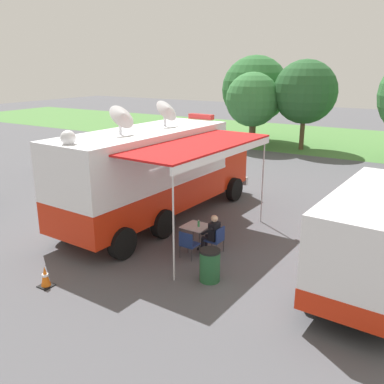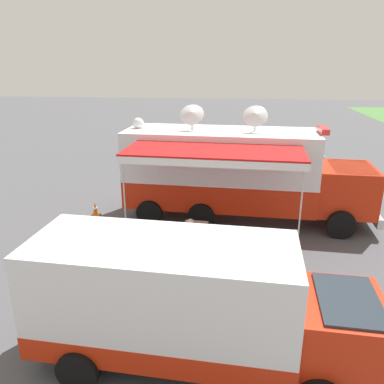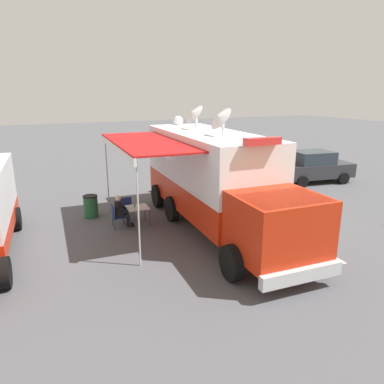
{
  "view_description": "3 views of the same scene",
  "coord_description": "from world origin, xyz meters",
  "px_view_note": "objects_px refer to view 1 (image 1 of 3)",
  "views": [
    {
      "loc": [
        9.0,
        -11.46,
        5.66
      ],
      "look_at": [
        1.64,
        0.59,
        1.38
      ],
      "focal_mm": 39.25,
      "sensor_mm": 36.0,
      "label": 1
    },
    {
      "loc": [
        14.39,
        0.48,
        6.01
      ],
      "look_at": [
        0.36,
        -1.05,
        1.13
      ],
      "focal_mm": 35.9,
      "sensor_mm": 36.0,
      "label": 2
    },
    {
      "loc": [
        6.17,
        11.92,
        4.95
      ],
      "look_at": [
        0.43,
        -0.43,
        1.14
      ],
      "focal_mm": 33.67,
      "sensor_mm": 36.0,
      "label": 3
    }
  ],
  "objects_px": {
    "trash_bin": "(210,265)",
    "support_truck": "(381,237)",
    "car_far_corner": "(75,155)",
    "folding_chair_beside_table": "(188,243)",
    "seated_responder": "(212,233)",
    "water_bottle": "(199,223)",
    "folding_table": "(196,227)",
    "folding_chair_at_table": "(217,238)",
    "traffic_cone": "(45,277)",
    "command_truck": "(158,170)"
  },
  "relations": [
    {
      "from": "folding_chair_beside_table",
      "to": "seated_responder",
      "type": "height_order",
      "value": "seated_responder"
    },
    {
      "from": "folding_table",
      "to": "water_bottle",
      "type": "bearing_deg",
      "value": -9.68
    },
    {
      "from": "command_truck",
      "to": "traffic_cone",
      "type": "bearing_deg",
      "value": -85.99
    },
    {
      "from": "folding_table",
      "to": "trash_bin",
      "type": "xyz_separation_m",
      "value": [
        1.46,
        -1.72,
        -0.22
      ]
    },
    {
      "from": "folding_chair_beside_table",
      "to": "folding_chair_at_table",
      "type": "bearing_deg",
      "value": 52.8
    },
    {
      "from": "car_far_corner",
      "to": "traffic_cone",
      "type": "bearing_deg",
      "value": -47.21
    },
    {
      "from": "folding_table",
      "to": "seated_responder",
      "type": "bearing_deg",
      "value": -6.89
    },
    {
      "from": "trash_bin",
      "to": "water_bottle",
      "type": "bearing_deg",
      "value": 128.63
    },
    {
      "from": "water_bottle",
      "to": "support_truck",
      "type": "xyz_separation_m",
      "value": [
        5.25,
        0.44,
        0.55
      ]
    },
    {
      "from": "folding_chair_beside_table",
      "to": "support_truck",
      "type": "height_order",
      "value": "support_truck"
    },
    {
      "from": "car_far_corner",
      "to": "trash_bin",
      "type": "bearing_deg",
      "value": -29.63
    },
    {
      "from": "trash_bin",
      "to": "car_far_corner",
      "type": "height_order",
      "value": "car_far_corner"
    },
    {
      "from": "folding_chair_beside_table",
      "to": "trash_bin",
      "type": "xyz_separation_m",
      "value": [
        1.24,
        -0.87,
        -0.06
      ]
    },
    {
      "from": "support_truck",
      "to": "car_far_corner",
      "type": "distance_m",
      "value": 17.18
    },
    {
      "from": "trash_bin",
      "to": "car_far_corner",
      "type": "xyz_separation_m",
      "value": [
        -12.54,
        7.13,
        0.42
      ]
    },
    {
      "from": "folding_table",
      "to": "folding_chair_at_table",
      "type": "bearing_deg",
      "value": -5.98
    },
    {
      "from": "folding_chair_at_table",
      "to": "support_truck",
      "type": "xyz_separation_m",
      "value": [
        4.55,
        0.5,
        0.87
      ]
    },
    {
      "from": "command_truck",
      "to": "folding_table",
      "type": "height_order",
      "value": "command_truck"
    },
    {
      "from": "folding_chair_at_table",
      "to": "seated_responder",
      "type": "height_order",
      "value": "seated_responder"
    },
    {
      "from": "folding_chair_at_table",
      "to": "support_truck",
      "type": "relative_size",
      "value": 0.13
    },
    {
      "from": "traffic_cone",
      "to": "car_far_corner",
      "type": "bearing_deg",
      "value": 132.79
    },
    {
      "from": "seated_responder",
      "to": "trash_bin",
      "type": "relative_size",
      "value": 1.37
    },
    {
      "from": "command_truck",
      "to": "folding_chair_at_table",
      "type": "xyz_separation_m",
      "value": [
        3.31,
        -1.53,
        -1.43
      ]
    },
    {
      "from": "folding_chair_at_table",
      "to": "command_truck",
      "type": "bearing_deg",
      "value": 155.26
    },
    {
      "from": "trash_bin",
      "to": "support_truck",
      "type": "xyz_separation_m",
      "value": [
        3.89,
        2.14,
        0.93
      ]
    },
    {
      "from": "water_bottle",
      "to": "car_far_corner",
      "type": "xyz_separation_m",
      "value": [
        -11.18,
        5.43,
        0.05
      ]
    },
    {
      "from": "folding_table",
      "to": "support_truck",
      "type": "relative_size",
      "value": 0.12
    },
    {
      "from": "folding_table",
      "to": "seated_responder",
      "type": "height_order",
      "value": "seated_responder"
    },
    {
      "from": "seated_responder",
      "to": "traffic_cone",
      "type": "xyz_separation_m",
      "value": [
        -2.72,
        -4.2,
        -0.37
      ]
    },
    {
      "from": "water_bottle",
      "to": "car_far_corner",
      "type": "relative_size",
      "value": 0.05
    },
    {
      "from": "trash_bin",
      "to": "traffic_cone",
      "type": "height_order",
      "value": "trash_bin"
    },
    {
      "from": "traffic_cone",
      "to": "car_far_corner",
      "type": "xyz_separation_m",
      "value": [
        -8.97,
        9.69,
        0.6
      ]
    },
    {
      "from": "water_bottle",
      "to": "folding_table",
      "type": "bearing_deg",
      "value": 170.32
    },
    {
      "from": "folding_table",
      "to": "support_truck",
      "type": "bearing_deg",
      "value": 4.49
    },
    {
      "from": "water_bottle",
      "to": "trash_bin",
      "type": "relative_size",
      "value": 0.25
    },
    {
      "from": "seated_responder",
      "to": "car_far_corner",
      "type": "height_order",
      "value": "car_far_corner"
    },
    {
      "from": "trash_bin",
      "to": "folding_table",
      "type": "bearing_deg",
      "value": 130.36
    },
    {
      "from": "command_truck",
      "to": "trash_bin",
      "type": "relative_size",
      "value": 10.56
    },
    {
      "from": "command_truck",
      "to": "trash_bin",
      "type": "xyz_separation_m",
      "value": [
        3.97,
        -3.16,
        -1.49
      ]
    },
    {
      "from": "folding_table",
      "to": "folding_chair_beside_table",
      "type": "xyz_separation_m",
      "value": [
        0.22,
        -0.85,
        -0.16
      ]
    },
    {
      "from": "water_bottle",
      "to": "folding_chair_beside_table",
      "type": "bearing_deg",
      "value": -81.97
    },
    {
      "from": "folding_table",
      "to": "traffic_cone",
      "type": "relative_size",
      "value": 1.45
    },
    {
      "from": "seated_responder",
      "to": "water_bottle",
      "type": "bearing_deg",
      "value": 173.67
    },
    {
      "from": "support_truck",
      "to": "car_far_corner",
      "type": "relative_size",
      "value": 1.59
    },
    {
      "from": "seated_responder",
      "to": "folding_chair_at_table",
      "type": "bearing_deg",
      "value": -3.03
    },
    {
      "from": "traffic_cone",
      "to": "folding_table",
      "type": "bearing_deg",
      "value": 63.69
    },
    {
      "from": "folding_table",
      "to": "folding_chair_at_table",
      "type": "distance_m",
      "value": 0.82
    },
    {
      "from": "command_truck",
      "to": "support_truck",
      "type": "height_order",
      "value": "command_truck"
    },
    {
      "from": "seated_responder",
      "to": "traffic_cone",
      "type": "relative_size",
      "value": 2.16
    },
    {
      "from": "command_truck",
      "to": "car_far_corner",
      "type": "distance_m",
      "value": 9.5
    }
  ]
}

